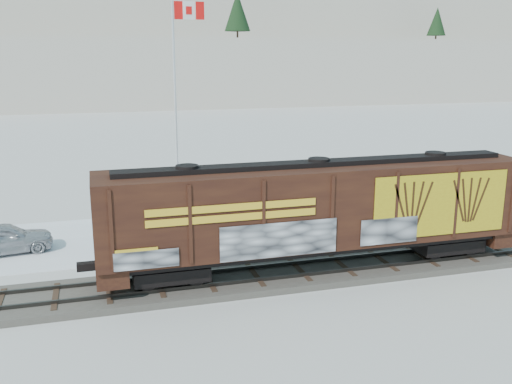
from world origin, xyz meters
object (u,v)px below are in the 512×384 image
object	(u,v)px
car_white	(249,211)
car_dark	(308,218)
hopper_railcar	(318,208)
car_silver	(4,238)
flagpole	(178,134)

from	to	relation	value
car_white	car_dark	xyz separation A→B (m)	(2.82, -1.82, -0.11)
car_white	hopper_railcar	bearing A→B (deg)	-178.74
car_white	car_dark	distance (m)	3.36
car_silver	car_dark	size ratio (longest dim) A/B	0.99
flagpole	car_dark	size ratio (longest dim) A/B	2.81
hopper_railcar	car_silver	xyz separation A→B (m)	(-13.39, 6.57, -2.21)
car_white	car_silver	bearing A→B (deg)	91.36
car_silver	hopper_railcar	bearing A→B (deg)	-125.16
flagpole	car_silver	xyz separation A→B (m)	(-9.32, -5.74, -3.90)
flagpole	car_white	distance (m)	6.67
car_silver	car_white	distance (m)	12.61
car_white	flagpole	bearing A→B (deg)	31.46
hopper_railcar	car_dark	xyz separation A→B (m)	(1.97, 6.12, -2.32)
car_silver	car_white	world-z (taller)	car_white
car_silver	car_dark	distance (m)	15.37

